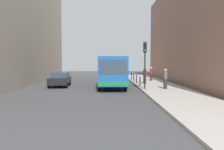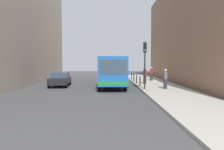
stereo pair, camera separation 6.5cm
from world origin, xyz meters
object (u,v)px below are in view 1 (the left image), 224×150
at_px(pedestrian_mid_sidewalk, 145,75).
at_px(bus, 111,69).
at_px(bollard_farthest, 131,76).
at_px(traffic_light, 145,56).
at_px(bollard_near, 140,81).
at_px(pedestrian_near_signal, 165,79).
at_px(bollard_mid, 137,79).
at_px(bollard_far, 134,77).
at_px(pedestrian_far_sidewalk, 151,74).
at_px(car_beside_bus, 60,79).

bearing_deg(pedestrian_mid_sidewalk, bus, -146.42).
bearing_deg(bollard_farthest, traffic_light, -89.45).
bearing_deg(bollard_near, pedestrian_near_signal, -50.62).
bearing_deg(bus, bollard_mid, -159.26).
relative_size(bollard_mid, pedestrian_near_signal, 0.54).
distance_m(bollard_near, bollard_mid, 2.73).
bearing_deg(bollard_far, pedestrian_mid_sidewalk, -73.13).
distance_m(bus, bollard_mid, 3.21).
relative_size(bus, bollard_mid, 11.64).
relative_size(bollard_far, pedestrian_far_sidewalk, 0.55).
bearing_deg(bollard_mid, bollard_farthest, 90.00).
xyz_separation_m(pedestrian_near_signal, pedestrian_far_sidewalk, (0.42, 8.87, -0.02)).
xyz_separation_m(bollard_far, pedestrian_far_sidewalk, (2.35, 1.07, 0.39)).
xyz_separation_m(bollard_mid, bollard_far, (0.00, 2.73, 0.00)).
height_order(pedestrian_mid_sidewalk, pedestrian_far_sidewalk, pedestrian_mid_sidewalk).
relative_size(bollard_farthest, pedestrian_far_sidewalk, 0.55).
relative_size(bollard_farthest, pedestrian_mid_sidewalk, 0.54).
bearing_deg(pedestrian_far_sidewalk, pedestrian_near_signal, -121.67).
xyz_separation_m(pedestrian_mid_sidewalk, pedestrian_far_sidewalk, (1.47, 3.97, -0.02)).
height_order(bollard_farthest, pedestrian_far_sidewalk, pedestrian_far_sidewalk).
height_order(bollard_far, pedestrian_near_signal, pedestrian_near_signal).
bearing_deg(bus, bollard_farthest, -113.95).
xyz_separation_m(bus, traffic_light, (2.91, -3.95, 1.28)).
distance_m(bus, bollard_farthest, 7.22).
bearing_deg(car_beside_bus, bollard_farthest, -142.23).
xyz_separation_m(bollard_near, pedestrian_mid_sidewalk, (0.88, 2.55, 0.41)).
bearing_deg(pedestrian_near_signal, bollard_near, 118.65).
distance_m(bollard_mid, bollard_far, 2.73).
xyz_separation_m(bollard_near, bollard_mid, (0.00, 2.73, 0.00)).
bearing_deg(bollard_farthest, bollard_mid, -90.00).
distance_m(bus, pedestrian_mid_sidewalk, 3.86).
relative_size(bus, pedestrian_mid_sidewalk, 6.26).
distance_m(bus, bollard_near, 3.42).
relative_size(bus, pedestrian_near_signal, 6.27).
bearing_deg(traffic_light, bollard_farthest, 90.55).
relative_size(bollard_near, bollard_farthest, 1.00).
relative_size(bus, bollard_far, 11.64).
distance_m(car_beside_bus, pedestrian_near_signal, 10.61).
bearing_deg(pedestrian_mid_sidewalk, bollard_far, 126.27).
height_order(car_beside_bus, bollard_near, car_beside_bus).
bearing_deg(car_beside_bus, pedestrian_mid_sidewalk, -174.45).
height_order(pedestrian_near_signal, pedestrian_far_sidewalk, pedestrian_near_signal).
distance_m(traffic_light, pedestrian_near_signal, 2.69).
relative_size(car_beside_bus, pedestrian_far_sidewalk, 2.61).
xyz_separation_m(bollard_farthest, pedestrian_far_sidewalk, (2.35, -1.65, 0.39)).
xyz_separation_m(traffic_light, bollard_mid, (-0.10, 5.06, -2.38)).
bearing_deg(bollard_farthest, pedestrian_far_sidewalk, -35.17).
bearing_deg(traffic_light, pedestrian_far_sidewalk, 75.77).
height_order(bollard_far, pedestrian_far_sidewalk, pedestrian_far_sidewalk).
bearing_deg(bollard_mid, bollard_far, 90.00).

